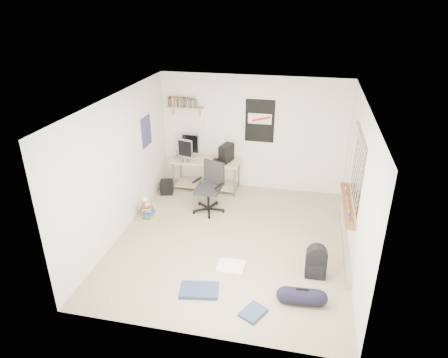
% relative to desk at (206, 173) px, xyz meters
% --- Properties ---
extents(floor, '(4.00, 4.50, 0.01)m').
position_rel_desk_xyz_m(floor, '(0.95, -1.92, -0.37)').
color(floor, gray).
rests_on(floor, ground).
extents(ceiling, '(4.00, 4.50, 0.01)m').
position_rel_desk_xyz_m(ceiling, '(0.95, -1.92, 2.14)').
color(ceiling, white).
rests_on(ceiling, ground).
extents(back_wall, '(4.00, 0.01, 2.50)m').
position_rel_desk_xyz_m(back_wall, '(0.95, 0.33, 0.89)').
color(back_wall, silver).
rests_on(back_wall, ground).
extents(left_wall, '(0.01, 4.50, 2.50)m').
position_rel_desk_xyz_m(left_wall, '(-1.05, -1.92, 0.89)').
color(left_wall, silver).
rests_on(left_wall, ground).
extents(right_wall, '(0.01, 4.50, 2.50)m').
position_rel_desk_xyz_m(right_wall, '(2.96, -1.92, 0.89)').
color(right_wall, silver).
rests_on(right_wall, ground).
extents(desk, '(1.58, 0.91, 0.68)m').
position_rel_desk_xyz_m(desk, '(0.00, 0.00, 0.00)').
color(desk, tan).
rests_on(desk, floor).
extents(monitor_left, '(0.37, 0.18, 0.39)m').
position_rel_desk_xyz_m(monitor_left, '(-0.40, -0.24, 0.51)').
color(monitor_left, '#98989C').
rests_on(monitor_left, desk).
extents(monitor_right, '(0.41, 0.15, 0.44)m').
position_rel_desk_xyz_m(monitor_right, '(-0.35, 0.01, 0.54)').
color(monitor_right, '#939498').
rests_on(monitor_right, desk).
extents(pc_tower, '(0.28, 0.42, 0.41)m').
position_rel_desk_xyz_m(pc_tower, '(0.45, -0.02, 0.52)').
color(pc_tower, black).
rests_on(pc_tower, desk).
extents(keyboard, '(0.44, 0.17, 0.02)m').
position_rel_desk_xyz_m(keyboard, '(-0.38, -0.23, 0.32)').
color(keyboard, black).
rests_on(keyboard, desk).
extents(speaker_left, '(0.09, 0.09, 0.17)m').
position_rel_desk_xyz_m(speaker_left, '(-0.64, 0.08, 0.40)').
color(speaker_left, black).
rests_on(speaker_left, desk).
extents(speaker_right, '(0.12, 0.12, 0.17)m').
position_rel_desk_xyz_m(speaker_right, '(0.28, -0.27, 0.40)').
color(speaker_right, black).
rests_on(speaker_right, desk).
extents(office_chair, '(0.85, 0.85, 1.02)m').
position_rel_desk_xyz_m(office_chair, '(0.29, -0.99, 0.12)').
color(office_chair, black).
rests_on(office_chair, floor).
extents(wall_shelf, '(0.80, 0.22, 0.24)m').
position_rel_desk_xyz_m(wall_shelf, '(-0.50, 0.22, 1.42)').
color(wall_shelf, tan).
rests_on(wall_shelf, back_wall).
extents(poster_back_wall, '(0.62, 0.03, 0.92)m').
position_rel_desk_xyz_m(poster_back_wall, '(1.10, 0.31, 1.19)').
color(poster_back_wall, black).
rests_on(poster_back_wall, back_wall).
extents(poster_left_wall, '(0.02, 0.42, 0.60)m').
position_rel_desk_xyz_m(poster_left_wall, '(-1.03, -0.72, 1.14)').
color(poster_left_wall, navy).
rests_on(poster_left_wall, left_wall).
extents(window, '(0.10, 1.50, 1.26)m').
position_rel_desk_xyz_m(window, '(2.90, -1.62, 1.08)').
color(window, brown).
rests_on(window, right_wall).
extents(baseboard_heater, '(0.08, 2.50, 0.18)m').
position_rel_desk_xyz_m(baseboard_heater, '(2.91, -1.62, -0.28)').
color(baseboard_heater, '#B7B2A8').
rests_on(baseboard_heater, floor).
extents(backpack, '(0.33, 0.27, 0.43)m').
position_rel_desk_xyz_m(backpack, '(2.42, -2.60, -0.16)').
color(backpack, black).
rests_on(backpack, floor).
extents(duffel_bag, '(0.26, 0.26, 0.48)m').
position_rel_desk_xyz_m(duffel_bag, '(2.24, -3.29, -0.22)').
color(duffel_bag, black).
rests_on(duffel_bag, floor).
extents(tshirt, '(0.44, 0.37, 0.04)m').
position_rel_desk_xyz_m(tshirt, '(1.10, -2.70, -0.34)').
color(tshirt, silver).
rests_on(tshirt, floor).
extents(jeans_a, '(0.61, 0.44, 0.06)m').
position_rel_desk_xyz_m(jeans_a, '(0.76, -3.37, -0.33)').
color(jeans_a, navy).
rests_on(jeans_a, floor).
extents(jeans_b, '(0.40, 0.43, 0.04)m').
position_rel_desk_xyz_m(jeans_b, '(1.60, -3.64, -0.34)').
color(jeans_b, navy).
rests_on(jeans_b, floor).
extents(book_stack, '(0.42, 0.34, 0.29)m').
position_rel_desk_xyz_m(book_stack, '(-0.80, -1.51, -0.21)').
color(book_stack, brown).
rests_on(book_stack, floor).
extents(desk_lamp, '(0.11, 0.19, 0.18)m').
position_rel_desk_xyz_m(desk_lamp, '(-0.78, -1.53, 0.02)').
color(desk_lamp, white).
rests_on(desk_lamp, book_stack).
extents(subwoofer, '(0.33, 0.33, 0.30)m').
position_rel_desk_xyz_m(subwoofer, '(-0.80, -0.42, -0.22)').
color(subwoofer, black).
rests_on(subwoofer, floor).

